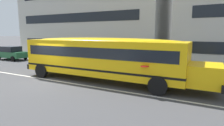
% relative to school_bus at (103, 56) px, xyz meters
% --- Properties ---
extents(ground_plane, '(400.00, 400.00, 0.00)m').
position_rel_school_bus_xyz_m(ground_plane, '(-3.48, -1.52, -1.74)').
color(ground_plane, '#424244').
extents(sidewalk_far, '(120.00, 3.00, 0.01)m').
position_rel_school_bus_xyz_m(sidewalk_far, '(-3.48, 6.58, -1.73)').
color(sidewalk_far, gray).
rests_on(sidewalk_far, ground_plane).
extents(lane_centreline, '(110.00, 0.16, 0.01)m').
position_rel_school_bus_xyz_m(lane_centreline, '(-3.48, -1.52, -1.73)').
color(lane_centreline, silver).
rests_on(lane_centreline, ground_plane).
extents(school_bus, '(13.08, 3.09, 2.92)m').
position_rel_school_bus_xyz_m(school_bus, '(0.00, 0.00, 0.00)').
color(school_bus, yellow).
rests_on(school_bus, ground_plane).
extents(parked_car_green_mid_block, '(3.95, 1.98, 1.64)m').
position_rel_school_bus_xyz_m(parked_car_green_mid_block, '(-15.20, 3.64, -0.89)').
color(parked_car_green_mid_block, '#236038').
rests_on(parked_car_green_mid_block, ground_plane).
extents(apartment_block_far_left, '(20.70, 9.16, 13.30)m').
position_rel_school_bus_xyz_m(apartment_block_far_left, '(-9.13, 12.64, 4.91)').
color(apartment_block_far_left, '#B7B7B2').
rests_on(apartment_block_far_left, ground_plane).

